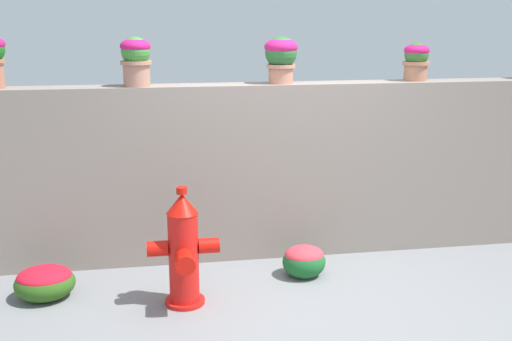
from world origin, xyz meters
TOP-DOWN VIEW (x-y plane):
  - ground_plane at (0.00, 0.00)m, footprint 24.00×24.00m
  - stone_wall at (0.00, 1.21)m, footprint 5.61×0.30m
  - potted_plant_1 at (-1.28, 1.18)m, footprint 0.26×0.26m
  - potted_plant_2 at (-0.04, 1.21)m, footprint 0.29×0.29m
  - potted_plant_3 at (1.23, 1.24)m, footprint 0.24×0.24m
  - fire_hydrant at (-0.97, 0.28)m, footprint 0.55×0.44m
  - flower_bush_left at (0.06, 0.64)m, footprint 0.37×0.33m
  - flower_bush_right at (-2.05, 0.56)m, footprint 0.47×0.42m

SIDE VIEW (x-z plane):
  - ground_plane at x=0.00m, z-range 0.00..0.00m
  - flower_bush_right at x=-2.05m, z-range 0.00..0.27m
  - flower_bush_left at x=0.06m, z-range 0.01..0.28m
  - fire_hydrant at x=-0.97m, z-range -0.04..0.89m
  - stone_wall at x=0.00m, z-range 0.00..1.58m
  - potted_plant_3 at x=1.23m, z-range 1.61..1.95m
  - potted_plant_1 at x=-1.28m, z-range 1.62..2.03m
  - potted_plant_2 at x=-0.04m, z-range 1.62..2.03m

